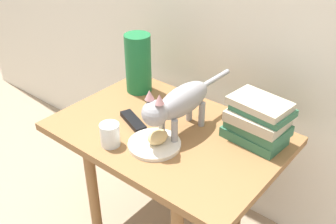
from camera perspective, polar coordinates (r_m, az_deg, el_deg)
The scene contains 8 objects.
side_table at distance 1.55m, azimuth 0.00°, elevation -5.08°, with size 0.86×0.58×0.59m.
plate at distance 1.42m, azimuth -1.95°, elevation -4.63°, with size 0.19×0.19×0.01m, color silver.
bread_roll at distance 1.40m, azimuth -1.49°, elevation -3.59°, with size 0.08×0.06×0.05m, color #E0BC7A.
cat at distance 1.41m, azimuth 1.47°, elevation 1.25°, with size 0.10×0.48×0.23m.
book_stack at distance 1.44m, azimuth 12.74°, elevation -1.27°, with size 0.23×0.17×0.17m.
green_vase at distance 1.72m, azimuth -4.28°, elevation 6.95°, with size 0.11×0.11×0.26m, color #196B38.
candle_jar at distance 1.42m, azimuth -8.29°, elevation -3.38°, with size 0.07×0.07×0.08m.
tv_remote at distance 1.54m, azimuth -5.02°, elevation -1.29°, with size 0.15×0.04×0.02m, color black.
Camera 1 is at (0.78, -0.96, 1.43)m, focal length 42.57 mm.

